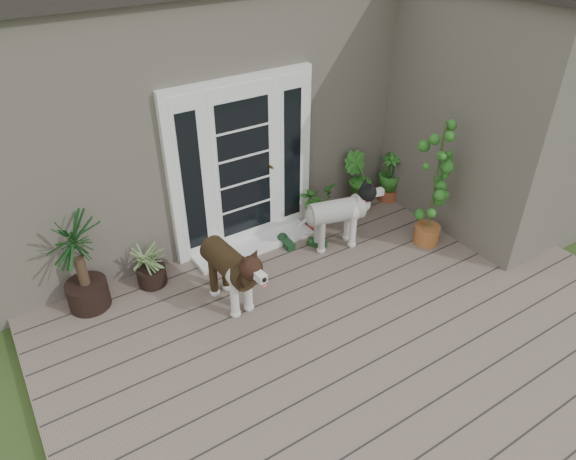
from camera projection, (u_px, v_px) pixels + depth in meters
deck at (366, 338)px, 5.45m from camera, size 6.20×4.60×0.12m
house_main at (186, 87)px, 7.60m from camera, size 7.40×4.00×3.10m
house_wing at (495, 114)px, 6.70m from camera, size 1.60×2.40×3.10m
door_unit at (243, 165)px, 6.27m from camera, size 1.90×0.14×2.15m
door_step at (254, 245)px, 6.71m from camera, size 1.60×0.40×0.05m
brindle_dog at (230, 274)px, 5.61m from camera, size 0.50×1.00×0.80m
white_dog at (336, 221)px, 6.53m from camera, size 0.99×0.61×0.76m
spider_plant at (149, 262)px, 5.95m from camera, size 0.73×0.73×0.60m
yucca at (79, 261)px, 5.45m from camera, size 0.96×0.96×1.22m
herb_a at (316, 209)px, 6.93m from camera, size 0.58×0.58×0.58m
herb_b at (357, 190)px, 7.29m from camera, size 0.62×0.62×0.65m
herb_c at (389, 180)px, 7.57m from camera, size 0.43×0.43×0.62m
sapling at (436, 184)px, 6.33m from camera, size 0.55×0.55×1.72m
clog_left at (317, 243)px, 6.70m from camera, size 0.27×0.31×0.09m
clog_right at (286, 242)px, 6.72m from camera, size 0.17×0.34×0.10m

